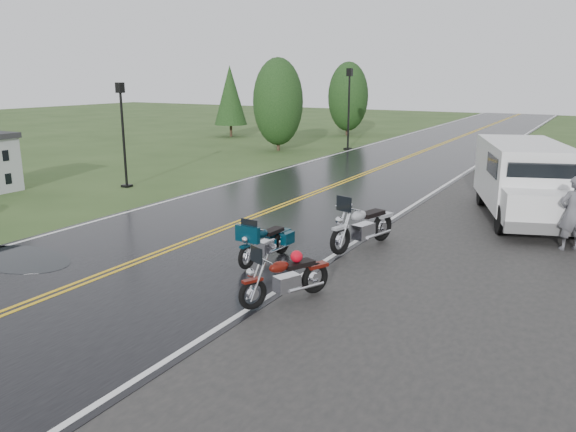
# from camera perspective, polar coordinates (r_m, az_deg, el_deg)

# --- Properties ---
(ground) EXTENTS (120.00, 120.00, 0.00)m
(ground) POSITION_cam_1_polar(r_m,az_deg,el_deg) (13.80, -14.40, -4.38)
(ground) COLOR #2D471E
(ground) RESTS_ON ground
(road) EXTENTS (8.00, 100.00, 0.04)m
(road) POSITION_cam_1_polar(r_m,az_deg,el_deg) (21.82, 4.08, 2.83)
(road) COLOR black
(road) RESTS_ON ground
(motorcycle_red) EXTENTS (1.50, 2.12, 1.18)m
(motorcycle_red) POSITION_cam_1_polar(r_m,az_deg,el_deg) (10.35, -3.63, -6.73)
(motorcycle_red) COLOR #510F09
(motorcycle_red) RESTS_ON ground
(motorcycle_teal) EXTENTS (0.82, 1.96, 1.14)m
(motorcycle_teal) POSITION_cam_1_polar(r_m,az_deg,el_deg) (12.49, -4.22, -3.17)
(motorcycle_teal) COLOR #042533
(motorcycle_teal) RESTS_ON ground
(motorcycle_silver) EXTENTS (1.43, 2.52, 1.41)m
(motorcycle_silver) POSITION_cam_1_polar(r_m,az_deg,el_deg) (13.46, 5.35, -1.33)
(motorcycle_silver) COLOR #999AA0
(motorcycle_silver) RESTS_ON ground
(van_white) EXTENTS (4.09, 6.39, 2.35)m
(van_white) POSITION_cam_1_polar(r_m,az_deg,el_deg) (16.26, 21.15, 2.18)
(van_white) COLOR silver
(van_white) RESTS_ON ground
(person_at_van) EXTENTS (0.81, 0.77, 1.87)m
(person_at_van) POSITION_cam_1_polar(r_m,az_deg,el_deg) (15.53, 26.91, 0.15)
(person_at_van) COLOR #545459
(person_at_van) RESTS_ON ground
(lamp_post_near_left) EXTENTS (0.35, 0.35, 4.06)m
(lamp_post_near_left) POSITION_cam_1_polar(r_m,az_deg,el_deg) (22.73, -16.39, 7.88)
(lamp_post_near_left) COLOR black
(lamp_post_near_left) RESTS_ON ground
(lamp_post_far_left) EXTENTS (0.41, 0.41, 4.73)m
(lamp_post_far_left) POSITION_cam_1_polar(r_m,az_deg,el_deg) (33.36, 6.19, 10.74)
(lamp_post_far_left) COLOR black
(lamp_post_far_left) RESTS_ON ground
(tree_left_mid) EXTENTS (2.89, 2.89, 4.52)m
(tree_left_mid) POSITION_cam_1_polar(r_m,az_deg,el_deg) (32.86, -1.01, 10.58)
(tree_left_mid) COLOR #1E3D19
(tree_left_mid) RESTS_ON ground
(tree_left_far) EXTENTS (2.92, 2.92, 4.49)m
(tree_left_far) POSITION_cam_1_polar(r_m,az_deg,el_deg) (41.80, 6.10, 11.23)
(tree_left_far) COLOR #1E3D19
(tree_left_far) RESTS_ON ground
(pine_left_far) EXTENTS (2.33, 2.33, 4.85)m
(pine_left_far) POSITION_cam_1_polar(r_m,az_deg,el_deg) (40.79, -5.88, 11.43)
(pine_left_far) COLOR #1E3D19
(pine_left_far) RESTS_ON ground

